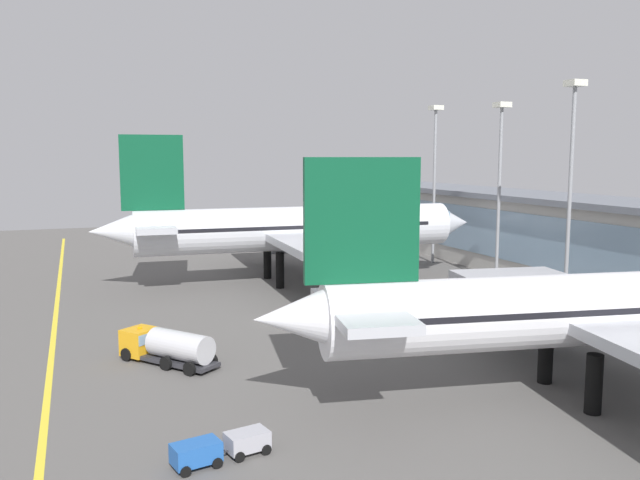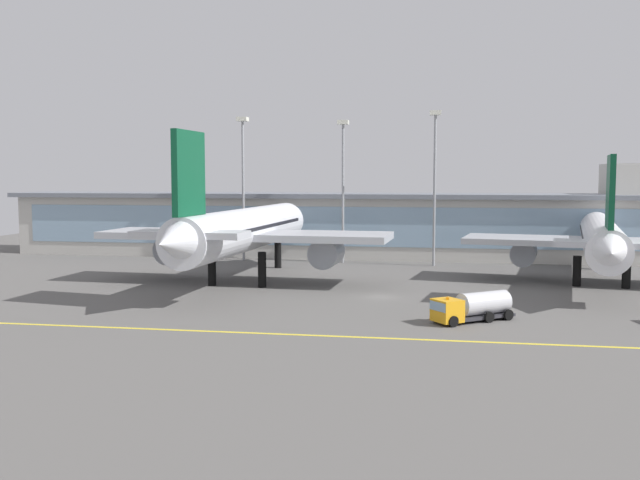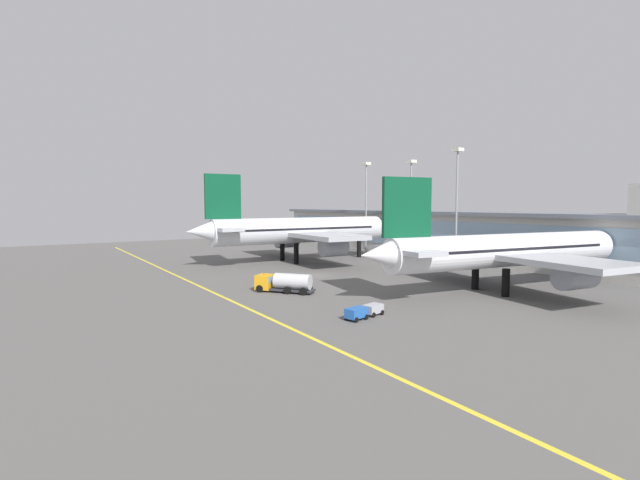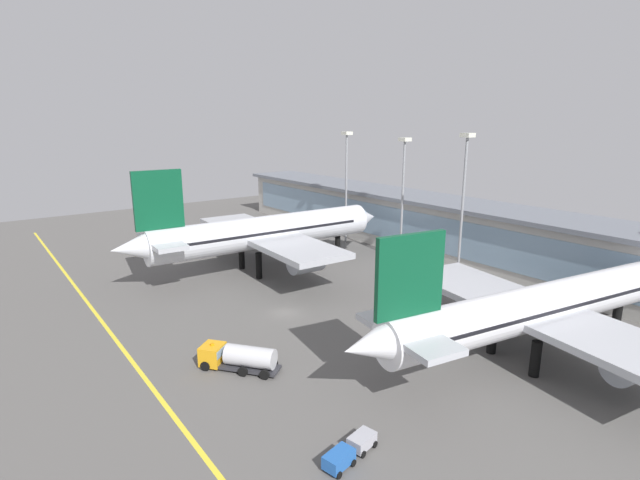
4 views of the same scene
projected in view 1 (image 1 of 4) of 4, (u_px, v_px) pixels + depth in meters
ground_plane at (281, 320)px, 68.13m from camera, size 199.96×199.96×0.00m
taxiway_centreline_stripe at (53, 341)px, 60.47m from camera, size 159.97×0.50×0.01m
terminal_building at (618, 244)px, 80.41m from camera, size 145.83×14.00×16.70m
airliner_near_left at (296, 229)px, 87.85m from camera, size 40.03×52.50×19.52m
airliner_near_right at (610, 310)px, 46.21m from camera, size 37.46×50.32×16.88m
fuel_tanker_truck at (166, 345)px, 53.75m from camera, size 8.63×7.46×2.90m
baggage_tug_near at (220, 447)px, 36.62m from camera, size 2.79×5.79×1.40m
apron_light_mast_west at (435, 162)px, 102.48m from camera, size 1.80×1.80×24.65m
apron_light_mast_centre at (571, 162)px, 71.43m from camera, size 1.80×1.80×25.03m
apron_light_mast_east at (500, 166)px, 86.20m from camera, size 1.80×1.80×23.86m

